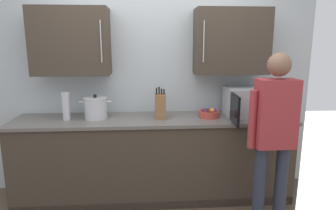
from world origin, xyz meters
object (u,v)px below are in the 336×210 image
Objects in this scene: knife_block at (160,106)px; person_figure at (274,129)px; thermos_flask at (66,106)px; microwave_oven at (246,102)px; stock_pot at (96,108)px; fruit_bowl at (209,113)px.

knife_block is 1.16m from person_figure.
thermos_flask is 0.98m from knife_block.
microwave_oven is 2.14× the size of knife_block.
microwave_oven is 2.19× the size of stock_pot.
person_figure is at bearing -33.82° from knife_block.
fruit_bowl is (1.50, 0.02, -0.11)m from thermos_flask.
fruit_bowl is 0.14× the size of person_figure.
knife_block is 1.02× the size of stock_pot.
person_figure reaches higher than fruit_bowl.
person_figure is (0.96, -0.65, -0.08)m from knife_block.
knife_block reaches higher than stock_pot.
person_figure is at bearing -18.09° from thermos_flask.
knife_block is at bearing 0.69° from thermos_flask.
thermos_flask is 0.86× the size of knife_block.
knife_block reaches higher than thermos_flask.
thermos_flask reaches higher than fruit_bowl.
person_figure reaches higher than microwave_oven.
knife_block is (0.98, 0.01, -0.02)m from thermos_flask.
stock_pot is at bearing 7.41° from thermos_flask.
person_figure is at bearing -56.42° from fruit_bowl.
knife_block is (-0.53, -0.01, 0.09)m from fruit_bowl.
person_figure is at bearing -22.22° from stock_pot.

